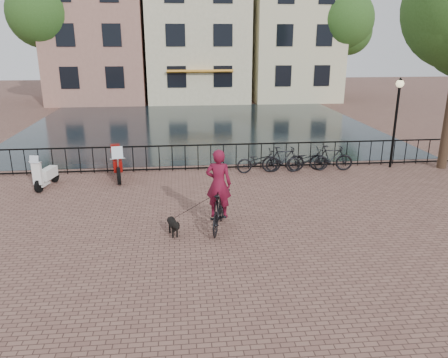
{
  "coord_description": "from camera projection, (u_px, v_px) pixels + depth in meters",
  "views": [
    {
      "loc": [
        -1.19,
        -8.48,
        4.9
      ],
      "look_at": [
        0.0,
        3.0,
        1.2
      ],
      "focal_mm": 35.0,
      "sensor_mm": 36.0,
      "label": 1
    }
  ],
  "objects": [
    {
      "name": "lamp_post",
      "position": [
        397.0,
        108.0,
        16.83
      ],
      "size": [
        0.3,
        0.3,
        3.45
      ],
      "color": "black",
      "rests_on": "ground"
    },
    {
      "name": "parked_bike_1",
      "position": [
        283.0,
        159.0,
        16.77
      ],
      "size": [
        1.66,
        0.47,
        1.0
      ],
      "primitive_type": "imported",
      "rotation": [
        0.0,
        0.0,
        1.57
      ],
      "color": "black",
      "rests_on": "ground"
    },
    {
      "name": "parked_bike_0",
      "position": [
        259.0,
        161.0,
        16.69
      ],
      "size": [
        1.75,
        0.71,
        0.9
      ],
      "primitive_type": "imported",
      "rotation": [
        0.0,
        0.0,
        1.64
      ],
      "color": "black",
      "rests_on": "ground"
    },
    {
      "name": "canal_house_right",
      "position": [
        291.0,
        18.0,
        36.87
      ],
      "size": [
        7.0,
        9.0,
        13.3
      ],
      "color": "beige",
      "rests_on": "ground"
    },
    {
      "name": "canal_house_left",
      "position": [
        98.0,
        20.0,
        35.37
      ],
      "size": [
        7.5,
        9.0,
        12.8
      ],
      "color": "#906254",
      "rests_on": "ground"
    },
    {
      "name": "dog",
      "position": [
        173.0,
        226.0,
        11.38
      ],
      "size": [
        0.43,
        0.8,
        0.51
      ],
      "rotation": [
        0.0,
        0.0,
        0.25
      ],
      "color": "black",
      "rests_on": "ground"
    },
    {
      "name": "parked_bike_2",
      "position": [
        307.0,
        160.0,
        16.88
      ],
      "size": [
        1.76,
        0.73,
        0.9
      ],
      "primitive_type": "imported",
      "rotation": [
        0.0,
        0.0,
        1.65
      ],
      "color": "black",
      "rests_on": "ground"
    },
    {
      "name": "cyclist",
      "position": [
        219.0,
        195.0,
        11.54
      ],
      "size": [
        0.97,
        1.97,
        2.59
      ],
      "rotation": [
        0.0,
        0.0,
        2.9
      ],
      "color": "black",
      "rests_on": "ground"
    },
    {
      "name": "tree_far_left",
      "position": [
        42.0,
        13.0,
        32.08
      ],
      "size": [
        5.04,
        5.04,
        9.27
      ],
      "color": "black",
      "rests_on": "ground"
    },
    {
      "name": "ground",
      "position": [
        238.0,
        272.0,
        9.65
      ],
      "size": [
        100.0,
        100.0,
        0.0
      ],
      "primitive_type": "plane",
      "color": "brown",
      "rests_on": "ground"
    },
    {
      "name": "railing",
      "position": [
        211.0,
        157.0,
        17.07
      ],
      "size": [
        20.0,
        0.05,
        1.02
      ],
      "color": "black",
      "rests_on": "ground"
    },
    {
      "name": "parked_bike_3",
      "position": [
        331.0,
        158.0,
        16.96
      ],
      "size": [
        1.71,
        0.7,
        1.0
      ],
      "primitive_type": "imported",
      "rotation": [
        0.0,
        0.0,
        1.43
      ],
      "color": "black",
      "rests_on": "ground"
    },
    {
      "name": "canal_house_mid",
      "position": [
        196.0,
        27.0,
        36.31
      ],
      "size": [
        8.0,
        9.5,
        11.8
      ],
      "color": "#BDB68F",
      "rests_on": "ground"
    },
    {
      "name": "tree_far_right",
      "position": [
        343.0,
        20.0,
        34.46
      ],
      "size": [
        4.76,
        4.76,
        8.76
      ],
      "color": "black",
      "rests_on": "ground"
    },
    {
      "name": "scooter",
      "position": [
        46.0,
        169.0,
        14.98
      ],
      "size": [
        0.7,
        1.48,
        1.32
      ],
      "rotation": [
        0.0,
        0.0,
        -0.22
      ],
      "color": "white",
      "rests_on": "ground"
    },
    {
      "name": "canal_water",
      "position": [
        199.0,
        125.0,
        26.03
      ],
      "size": [
        20.0,
        20.0,
        0.0
      ],
      "primitive_type": "plane",
      "color": "black",
      "rests_on": "ground"
    },
    {
      "name": "motorcycle",
      "position": [
        117.0,
        160.0,
        15.94
      ],
      "size": [
        0.83,
        2.05,
        1.43
      ],
      "rotation": [
        0.0,
        0.0,
        0.18
      ],
      "color": "maroon",
      "rests_on": "ground"
    }
  ]
}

